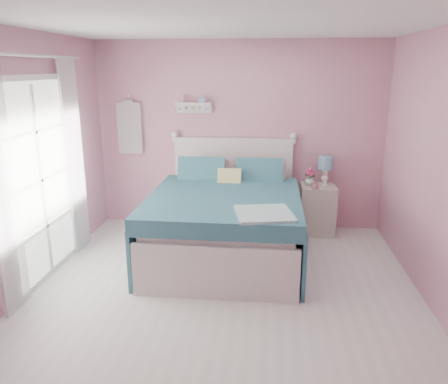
% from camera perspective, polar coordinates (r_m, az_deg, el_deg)
% --- Properties ---
extents(floor, '(4.50, 4.50, 0.00)m').
position_cam_1_polar(floor, '(4.45, -0.28, -14.06)').
color(floor, silver).
rests_on(floor, ground).
extents(room_shell, '(4.50, 4.50, 4.50)m').
position_cam_1_polar(room_shell, '(3.91, -0.32, 6.51)').
color(room_shell, '#C37B96').
rests_on(room_shell, floor).
extents(bed, '(1.75, 2.22, 1.29)m').
position_cam_1_polar(bed, '(5.31, 0.23, -3.93)').
color(bed, silver).
rests_on(bed, floor).
extents(nightstand, '(0.47, 0.46, 0.68)m').
position_cam_1_polar(nightstand, '(6.16, 12.07, -2.24)').
color(nightstand, beige).
rests_on(nightstand, floor).
extents(table_lamp, '(0.20, 0.20, 0.40)m').
position_cam_1_polar(table_lamp, '(6.09, 13.12, 3.49)').
color(table_lamp, white).
rests_on(table_lamp, nightstand).
extents(vase, '(0.15, 0.15, 0.14)m').
position_cam_1_polar(vase, '(6.04, 11.13, 1.50)').
color(vase, silver).
rests_on(vase, nightstand).
extents(teacup, '(0.13, 0.13, 0.08)m').
position_cam_1_polar(teacup, '(5.90, 11.78, 0.79)').
color(teacup, pink).
rests_on(teacup, nightstand).
extents(roses, '(0.14, 0.11, 0.12)m').
position_cam_1_polar(roses, '(6.01, 11.17, 2.53)').
color(roses, '#DA4A78').
rests_on(roses, vase).
extents(wall_shelf, '(0.50, 0.15, 0.25)m').
position_cam_1_polar(wall_shelf, '(6.13, -4.00, 11.28)').
color(wall_shelf, silver).
rests_on(wall_shelf, room_shell).
extents(hanging_dress, '(0.34, 0.03, 0.72)m').
position_cam_1_polar(hanging_dress, '(6.38, -12.23, 8.12)').
color(hanging_dress, white).
rests_on(hanging_dress, room_shell).
extents(french_door, '(0.04, 1.32, 2.16)m').
position_cam_1_polar(french_door, '(4.99, -22.87, 1.34)').
color(french_door, silver).
rests_on(french_door, floor).
extents(curtain_near, '(0.04, 0.40, 2.32)m').
position_cam_1_polar(curtain_near, '(4.33, -27.03, 0.20)').
color(curtain_near, white).
rests_on(curtain_near, floor).
extents(curtain_far, '(0.04, 0.40, 2.32)m').
position_cam_1_polar(curtain_far, '(5.60, -18.96, 4.29)').
color(curtain_far, white).
rests_on(curtain_far, floor).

